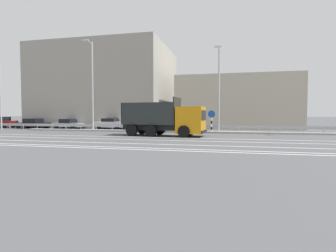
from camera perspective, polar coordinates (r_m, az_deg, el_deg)
ground_plane at (r=26.09m, az=-0.87°, el=-1.79°), size 320.00×320.00×0.00m
lane_strip_0 at (r=22.44m, az=-2.21°, el=-2.51°), size 64.93×0.16×0.01m
lane_strip_1 at (r=20.40m, az=-3.77°, el=-3.04°), size 64.93×0.16×0.01m
lane_strip_2 at (r=17.90m, az=-6.19°, el=-3.85°), size 64.93×0.16×0.01m
lane_strip_3 at (r=16.02m, az=-8.55°, el=-4.64°), size 64.93×0.16×0.01m
lane_strip_4 at (r=15.35m, az=-9.55°, el=-4.97°), size 64.93×0.16×0.01m
median_island at (r=28.74m, az=0.42°, el=-1.19°), size 35.71×1.10×0.18m
median_guardrail at (r=29.60m, az=0.80°, el=-0.15°), size 64.93×0.09×0.78m
dump_truck at (r=23.78m, az=1.37°, el=1.01°), size 7.76×3.25×3.51m
median_road_sign at (r=28.06m, az=9.45°, el=1.21°), size 0.86×0.16×2.44m
street_lamp_1 at (r=32.22m, az=-16.21°, el=9.00°), size 0.72×1.97×10.35m
street_lamp_2 at (r=28.18m, az=11.01°, el=8.42°), size 0.71×2.19×8.79m
parked_car_0 at (r=44.85m, az=-32.61°, el=0.67°), size 4.54×1.85×1.60m
parked_car_1 at (r=40.83m, az=-27.45°, el=0.50°), size 4.83×1.92×1.37m
parked_car_2 at (r=37.50m, az=-20.91°, el=0.43°), size 4.00×1.89×1.34m
parked_car_3 at (r=34.77m, az=-12.27°, el=0.50°), size 4.29×2.17×1.44m
background_building_0 at (r=44.31m, az=-12.80°, el=7.98°), size 19.70×15.54×12.34m
background_building_1 at (r=39.66m, az=14.57°, el=4.91°), size 16.52×9.64×7.26m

